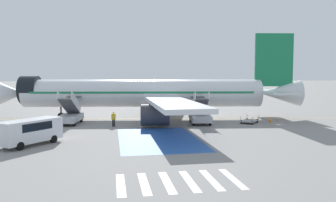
{
  "coord_description": "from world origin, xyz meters",
  "views": [
    {
      "loc": [
        -4.47,
        -41.11,
        5.56
      ],
      "look_at": [
        2.17,
        -2.65,
        2.53
      ],
      "focal_mm": 35.0,
      "sensor_mm": 36.0,
      "label": 1
    }
  ],
  "objects_px": {
    "ground_crew_1": "(114,118)",
    "ground_crew_2": "(144,116)",
    "boarding_stairs_aft": "(200,115)",
    "fuel_tanker": "(159,94)",
    "traffic_cone_0": "(271,120)",
    "boarding_stairs_forward": "(70,116)",
    "service_van_0": "(30,130)",
    "traffic_cone_1": "(2,134)",
    "airliner": "(149,94)",
    "ground_crew_0": "(157,114)",
    "baggage_cart": "(250,121)"
  },
  "relations": [
    {
      "from": "boarding_stairs_aft",
      "to": "ground_crew_0",
      "type": "xyz_separation_m",
      "value": [
        -4.74,
        2.22,
        -0.04
      ]
    },
    {
      "from": "boarding_stairs_aft",
      "to": "traffic_cone_0",
      "type": "height_order",
      "value": "boarding_stairs_aft"
    },
    {
      "from": "ground_crew_1",
      "to": "ground_crew_2",
      "type": "bearing_deg",
      "value": 9.3
    },
    {
      "from": "airliner",
      "to": "service_van_0",
      "type": "relative_size",
      "value": 7.71
    },
    {
      "from": "ground_crew_2",
      "to": "traffic_cone_0",
      "type": "xyz_separation_m",
      "value": [
        15.02,
        -1.59,
        -0.65
      ]
    },
    {
      "from": "boarding_stairs_aft",
      "to": "traffic_cone_0",
      "type": "bearing_deg",
      "value": 3.9
    },
    {
      "from": "airliner",
      "to": "ground_crew_2",
      "type": "relative_size",
      "value": 24.37
    },
    {
      "from": "boarding_stairs_aft",
      "to": "traffic_cone_1",
      "type": "bearing_deg",
      "value": -158.16
    },
    {
      "from": "baggage_cart",
      "to": "traffic_cone_0",
      "type": "bearing_deg",
      "value": 44.04
    },
    {
      "from": "traffic_cone_0",
      "to": "traffic_cone_1",
      "type": "bearing_deg",
      "value": -171.41
    },
    {
      "from": "traffic_cone_0",
      "to": "ground_crew_2",
      "type": "bearing_deg",
      "value": 173.96
    },
    {
      "from": "ground_crew_2",
      "to": "service_van_0",
      "type": "bearing_deg",
      "value": 101.02
    },
    {
      "from": "boarding_stairs_aft",
      "to": "service_van_0",
      "type": "xyz_separation_m",
      "value": [
        -16.56,
        -9.4,
        0.27
      ]
    },
    {
      "from": "boarding_stairs_aft",
      "to": "ground_crew_1",
      "type": "bearing_deg",
      "value": -167.28
    },
    {
      "from": "boarding_stairs_aft",
      "to": "airliner",
      "type": "bearing_deg",
      "value": 144.32
    },
    {
      "from": "ground_crew_1",
      "to": "ground_crew_2",
      "type": "distance_m",
      "value": 3.93
    },
    {
      "from": "ground_crew_1",
      "to": "traffic_cone_0",
      "type": "distance_m",
      "value": 18.53
    },
    {
      "from": "service_van_0",
      "to": "ground_crew_2",
      "type": "xyz_separation_m",
      "value": [
        10.11,
        10.37,
        -0.32
      ]
    },
    {
      "from": "airliner",
      "to": "baggage_cart",
      "type": "distance_m",
      "value": 12.96
    },
    {
      "from": "airliner",
      "to": "ground_crew_2",
      "type": "height_order",
      "value": "airliner"
    },
    {
      "from": "ground_crew_2",
      "to": "traffic_cone_0",
      "type": "bearing_deg",
      "value": -130.75
    },
    {
      "from": "service_van_0",
      "to": "boarding_stairs_aft",
      "type": "bearing_deg",
      "value": 68.91
    },
    {
      "from": "ground_crew_0",
      "to": "traffic_cone_0",
      "type": "relative_size",
      "value": 2.96
    },
    {
      "from": "service_van_0",
      "to": "fuel_tanker",
      "type": "bearing_deg",
      "value": 106.95
    },
    {
      "from": "traffic_cone_1",
      "to": "boarding_stairs_forward",
      "type": "bearing_deg",
      "value": 53.72
    },
    {
      "from": "fuel_tanker",
      "to": "traffic_cone_0",
      "type": "relative_size",
      "value": 18.63
    },
    {
      "from": "airliner",
      "to": "ground_crew_2",
      "type": "distance_m",
      "value": 4.87
    },
    {
      "from": "boarding_stairs_forward",
      "to": "service_van_0",
      "type": "distance_m",
      "value": 11.62
    },
    {
      "from": "boarding_stairs_aft",
      "to": "ground_crew_1",
      "type": "xyz_separation_m",
      "value": [
        -9.95,
        -0.82,
        -0.03
      ]
    },
    {
      "from": "ground_crew_0",
      "to": "boarding_stairs_aft",
      "type": "bearing_deg",
      "value": 90.0
    },
    {
      "from": "baggage_cart",
      "to": "fuel_tanker",
      "type": "bearing_deg",
      "value": 142.97
    },
    {
      "from": "service_van_0",
      "to": "traffic_cone_1",
      "type": "height_order",
      "value": "service_van_0"
    },
    {
      "from": "traffic_cone_1",
      "to": "fuel_tanker",
      "type": "bearing_deg",
      "value": 60.44
    },
    {
      "from": "ground_crew_0",
      "to": "boarding_stairs_forward",
      "type": "bearing_deg",
      "value": -64.27
    },
    {
      "from": "ground_crew_0",
      "to": "traffic_cone_1",
      "type": "distance_m",
      "value": 16.94
    },
    {
      "from": "service_van_0",
      "to": "baggage_cart",
      "type": "bearing_deg",
      "value": 60.43
    },
    {
      "from": "fuel_tanker",
      "to": "service_van_0",
      "type": "bearing_deg",
      "value": 160.31
    },
    {
      "from": "airliner",
      "to": "ground_crew_0",
      "type": "height_order",
      "value": "airliner"
    },
    {
      "from": "traffic_cone_0",
      "to": "traffic_cone_1",
      "type": "relative_size",
      "value": 1.01
    },
    {
      "from": "ground_crew_2",
      "to": "fuel_tanker",
      "type": "bearing_deg",
      "value": -46.4
    },
    {
      "from": "baggage_cart",
      "to": "traffic_cone_1",
      "type": "relative_size",
      "value": 5.46
    },
    {
      "from": "airliner",
      "to": "boarding_stairs_aft",
      "type": "bearing_deg",
      "value": -125.68
    },
    {
      "from": "ground_crew_2",
      "to": "baggage_cart",
      "type": "bearing_deg",
      "value": -132.74
    },
    {
      "from": "service_van_0",
      "to": "ground_crew_1",
      "type": "relative_size",
      "value": 3.09
    },
    {
      "from": "baggage_cart",
      "to": "boarding_stairs_forward",
      "type": "bearing_deg",
      "value": -146.83
    },
    {
      "from": "boarding_stairs_aft",
      "to": "ground_crew_2",
      "type": "distance_m",
      "value": 6.52
    },
    {
      "from": "service_van_0",
      "to": "ground_crew_0",
      "type": "distance_m",
      "value": 16.58
    },
    {
      "from": "boarding_stairs_forward",
      "to": "baggage_cart",
      "type": "bearing_deg",
      "value": 0.17
    },
    {
      "from": "fuel_tanker",
      "to": "baggage_cart",
      "type": "bearing_deg",
      "value": -165.35
    },
    {
      "from": "service_van_0",
      "to": "traffic_cone_1",
      "type": "distance_m",
      "value": 5.76
    }
  ]
}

